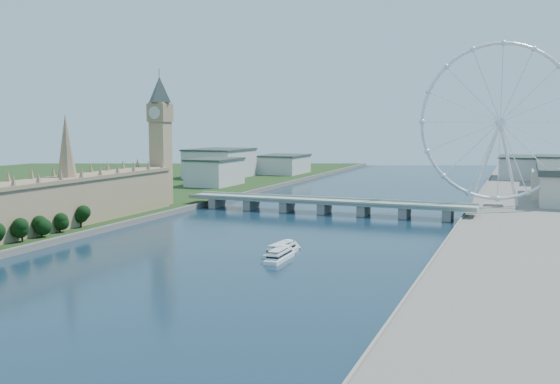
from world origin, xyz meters
The scene contains 8 objects.
ground centered at (0.00, 0.00, 0.00)m, with size 2000.00×2000.00×0.00m, color #172E41.
parliament_range centered at (-128.00, 170.00, 18.48)m, with size 24.00×200.00×70.00m.
big_ben centered at (-128.00, 278.00, 66.57)m, with size 20.02×20.02×110.00m.
westminster_bridge centered at (0.00, 300.00, 6.63)m, with size 220.00×22.00×9.50m.
london_eye centered at (119.98, 355.08, 67.52)m, with size 113.60×39.12×124.30m.
city_skyline centered at (39.22, 560.08, 16.96)m, with size 505.00×280.00×32.00m.
tour_boat_near centered at (28.66, 136.00, 0.00)m, with size 7.27×28.53×6.29m, color white, non-canonical shape.
tour_boat_far centered at (24.90, 148.04, 0.00)m, with size 7.66×29.98×6.63m, color silver, non-canonical shape.
Camera 1 is at (139.28, -142.56, 66.66)m, focal length 40.00 mm.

